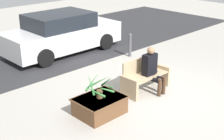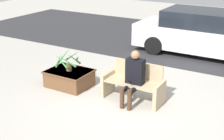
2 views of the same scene
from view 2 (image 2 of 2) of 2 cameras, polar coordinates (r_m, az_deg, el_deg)
The scene contains 7 objects.
ground_plane at distance 7.15m, azimuth 2.30°, elevation -6.97°, with size 30.00×30.00×0.00m, color #ADA89E.
road_surface at distance 12.46m, azimuth 15.66°, elevation 4.62°, with size 20.00×6.00×0.01m, color #2D2D30.
bench at distance 7.41m, azimuth 3.99°, elevation -2.49°, with size 1.45×0.59×0.89m.
person_seated at distance 7.11m, azimuth 3.94°, elevation -0.99°, with size 0.42×0.61×1.26m.
planter_box at distance 8.26m, azimuth -7.79°, elevation -1.38°, with size 1.13×0.89×0.43m.
potted_plant at distance 8.08m, azimuth -8.02°, elevation 1.69°, with size 0.74×0.73×0.58m.
parked_car at distance 11.10m, azimuth 15.99°, elevation 6.54°, with size 4.44×1.98×1.50m.
Camera 2 is at (2.95, -5.58, 3.35)m, focal length 50.00 mm.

